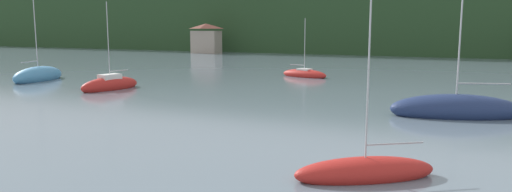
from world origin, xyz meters
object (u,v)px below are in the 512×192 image
object	(u,v)px
shore_building_west	(206,39)
sailboat_mid_11	(365,172)
sailboat_mid_0	(456,109)
sailboat_far_3	(38,76)
sailboat_mid_6	(110,85)
sailboat_far_9	(304,74)

from	to	relation	value
shore_building_west	sailboat_mid_11	distance (m)	87.48
sailboat_mid_0	sailboat_far_3	xyz separation A→B (m)	(-40.03, 2.00, 0.03)
shore_building_west	sailboat_far_3	world-z (taller)	sailboat_far_3
sailboat_mid_11	sailboat_mid_6	bearing A→B (deg)	-65.50
sailboat_far_9	sailboat_mid_0	bearing A→B (deg)	-32.74
sailboat_far_9	sailboat_mid_11	xyz separation A→B (m)	(14.63, -32.17, -0.05)
shore_building_west	sailboat_mid_6	size ratio (longest dim) A/B	0.81
sailboat_mid_0	sailboat_mid_6	xyz separation A→B (m)	(-28.15, 0.02, -0.03)
shore_building_west	sailboat_far_9	size ratio (longest dim) A/B	0.96
sailboat_far_3	sailboat_far_9	xyz separation A→B (m)	(23.33, 15.90, -0.17)
sailboat_mid_0	sailboat_far_3	distance (m)	40.08
shore_building_west	sailboat_mid_6	xyz separation A→B (m)	(26.13, -55.83, -2.75)
shore_building_west	sailboat_far_3	xyz separation A→B (m)	(14.26, -53.84, -2.69)
sailboat_far_9	sailboat_mid_11	distance (m)	35.34
sailboat_mid_11	shore_building_west	bearing A→B (deg)	-90.11
sailboat_far_3	sailboat_far_9	size ratio (longest dim) A/B	1.48
shore_building_west	sailboat_mid_0	distance (m)	77.93
sailboat_mid_0	sailboat_far_9	size ratio (longest dim) A/B	1.56
sailboat_mid_11	sailboat_far_3	bearing A→B (deg)	-60.00
shore_building_west	sailboat_far_9	world-z (taller)	shore_building_west
sailboat_mid_0	sailboat_far_3	size ratio (longest dim) A/B	1.05
sailboat_far_3	sailboat_far_9	distance (m)	28.23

